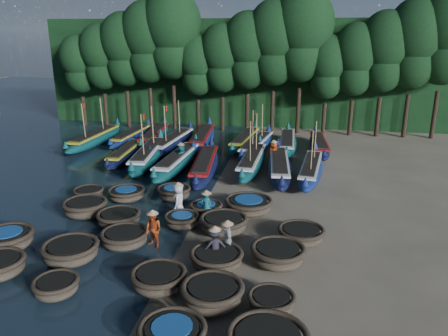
% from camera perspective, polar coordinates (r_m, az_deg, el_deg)
% --- Properties ---
extents(ground, '(120.00, 120.00, 0.00)m').
position_cam_1_polar(ground, '(21.95, -3.73, -6.66)').
color(ground, gray).
rests_on(ground, ground).
extents(foliage_wall, '(40.00, 3.00, 10.00)m').
position_cam_1_polar(foliage_wall, '(43.37, 3.55, 12.31)').
color(foliage_wall, black).
rests_on(foliage_wall, ground).
extents(coracle_3, '(2.24, 2.24, 0.69)m').
position_cam_1_polar(coracle_3, '(13.93, -6.77, -20.74)').
color(coracle_3, brown).
rests_on(coracle_3, ground).
extents(coracle_6, '(1.69, 1.69, 0.67)m').
position_cam_1_polar(coracle_6, '(16.99, -21.08, -14.23)').
color(coracle_6, brown).
rests_on(coracle_6, ground).
extents(coracle_7, '(2.40, 2.40, 0.75)m').
position_cam_1_polar(coracle_7, '(16.42, -8.51, -14.12)').
color(coracle_7, brown).
rests_on(coracle_7, ground).
extents(coracle_8, '(2.47, 2.47, 0.85)m').
position_cam_1_polar(coracle_8, '(15.37, -1.52, -16.12)').
color(coracle_8, brown).
rests_on(coracle_8, ground).
extents(coracle_9, '(1.96, 1.96, 0.64)m').
position_cam_1_polar(coracle_9, '(15.28, 6.22, -16.96)').
color(coracle_9, brown).
rests_on(coracle_9, ground).
extents(coracle_10, '(2.76, 2.76, 0.84)m').
position_cam_1_polar(coracle_10, '(20.98, -26.44, -8.33)').
color(coracle_10, brown).
rests_on(coracle_10, ground).
extents(coracle_11, '(2.44, 2.44, 0.82)m').
position_cam_1_polar(coracle_11, '(18.99, -19.39, -10.21)').
color(coracle_11, brown).
rests_on(coracle_11, ground).
extents(coracle_12, '(2.47, 2.47, 0.74)m').
position_cam_1_polar(coracle_12, '(19.59, -12.85, -8.87)').
color(coracle_12, brown).
rests_on(coracle_12, ground).
extents(coracle_13, '(2.15, 2.15, 0.71)m').
position_cam_1_polar(coracle_13, '(17.58, -0.97, -11.70)').
color(coracle_13, brown).
rests_on(coracle_13, ground).
extents(coracle_14, '(2.66, 2.66, 0.83)m').
position_cam_1_polar(coracle_14, '(17.84, 7.06, -11.14)').
color(coracle_14, brown).
rests_on(coracle_14, ground).
extents(coracle_15, '(2.57, 2.57, 0.84)m').
position_cam_1_polar(coracle_15, '(23.11, -17.69, -4.92)').
color(coracle_15, brown).
rests_on(coracle_15, ground).
extents(coracle_16, '(2.26, 2.26, 0.72)m').
position_cam_1_polar(coracle_16, '(21.58, -13.59, -6.38)').
color(coracle_16, brown).
rests_on(coracle_16, ground).
extents(coracle_17, '(1.79, 1.79, 0.67)m').
position_cam_1_polar(coracle_17, '(20.94, -5.53, -6.78)').
color(coracle_17, brown).
rests_on(coracle_17, ground).
extents(coracle_18, '(2.25, 2.25, 0.82)m').
position_cam_1_polar(coracle_18, '(20.28, -0.05, -7.29)').
color(coracle_18, brown).
rests_on(coracle_18, ground).
extents(coracle_19, '(2.28, 2.28, 0.71)m').
position_cam_1_polar(coracle_19, '(19.74, 10.04, -8.52)').
color(coracle_19, brown).
rests_on(coracle_19, ground).
extents(coracle_20, '(1.72, 1.72, 0.64)m').
position_cam_1_polar(coracle_20, '(25.34, -17.27, -3.16)').
color(coracle_20, brown).
rests_on(coracle_20, ground).
extents(coracle_21, '(2.48, 2.48, 0.69)m').
position_cam_1_polar(coracle_21, '(24.62, -12.63, -3.30)').
color(coracle_21, brown).
rests_on(coracle_21, ground).
extents(coracle_22, '(2.30, 2.30, 0.76)m').
position_cam_1_polar(coracle_22, '(24.22, -6.58, -3.21)').
color(coracle_22, brown).
rests_on(coracle_22, ground).
extents(coracle_23, '(1.70, 1.70, 0.67)m').
position_cam_1_polar(coracle_23, '(22.14, -2.36, -5.31)').
color(coracle_23, brown).
rests_on(coracle_23, ground).
extents(coracle_24, '(2.48, 2.48, 0.81)m').
position_cam_1_polar(coracle_24, '(22.37, 3.23, -4.86)').
color(coracle_24, brown).
rests_on(coracle_24, ground).
extents(long_boat_2, '(1.71, 7.47, 1.32)m').
position_cam_1_polar(long_boat_2, '(32.18, -12.70, 1.86)').
color(long_boat_2, '#10133B').
rests_on(long_boat_2, ground).
extents(long_boat_3, '(2.54, 9.05, 3.87)m').
position_cam_1_polar(long_boat_3, '(30.98, -9.88, 1.64)').
color(long_boat_3, '#0E504C').
rests_on(long_boat_3, ground).
extents(long_boat_4, '(2.05, 8.90, 1.57)m').
position_cam_1_polar(long_boat_4, '(29.39, -6.06, 0.89)').
color(long_boat_4, '#0E504C').
rests_on(long_boat_4, ground).
extents(long_boat_5, '(2.40, 8.87, 1.57)m').
position_cam_1_polar(long_boat_5, '(28.28, -2.55, 0.31)').
color(long_boat_5, '#10133B').
rests_on(long_boat_5, ground).
extents(long_boat_6, '(1.79, 8.57, 3.64)m').
position_cam_1_polar(long_boat_6, '(29.26, 3.66, 0.85)').
color(long_boat_6, '#0E504C').
rests_on(long_boat_6, ground).
extents(long_boat_7, '(2.19, 8.70, 1.54)m').
position_cam_1_polar(long_boat_7, '(28.30, 7.24, 0.16)').
color(long_boat_7, '#10133B').
rests_on(long_boat_7, ground).
extents(long_boat_8, '(2.18, 8.08, 3.45)m').
position_cam_1_polar(long_boat_8, '(28.15, 11.26, -0.22)').
color(long_boat_8, navy).
rests_on(long_boat_8, ground).
extents(long_boat_9, '(1.97, 8.74, 3.72)m').
position_cam_1_polar(long_boat_9, '(36.84, -16.52, 3.69)').
color(long_boat_9, '#0E504C').
rests_on(long_boat_9, ground).
extents(long_boat_10, '(1.83, 7.68, 1.35)m').
position_cam_1_polar(long_boat_10, '(37.15, -12.01, 4.03)').
color(long_boat_10, navy).
rests_on(long_boat_10, ground).
extents(long_boat_11, '(2.19, 8.55, 1.51)m').
position_cam_1_polar(long_boat_11, '(36.69, -9.10, 4.12)').
color(long_boat_11, '#0E504C').
rests_on(long_boat_11, ground).
extents(long_boat_12, '(2.33, 8.73, 3.72)m').
position_cam_1_polar(long_boat_12, '(34.41, -6.72, 3.35)').
color(long_boat_12, '#10133B').
rests_on(long_boat_12, ground).
extents(long_boat_13, '(2.26, 9.14, 1.61)m').
position_cam_1_polar(long_boat_13, '(35.35, -2.83, 3.88)').
color(long_boat_13, navy).
rests_on(long_boat_13, ground).
extents(long_boat_14, '(2.35, 8.09, 1.43)m').
position_cam_1_polar(long_boat_14, '(35.00, 2.75, 3.62)').
color(long_boat_14, '#0E504C').
rests_on(long_boat_14, ground).
extents(long_boat_15, '(2.73, 8.32, 3.57)m').
position_cam_1_polar(long_boat_15, '(33.31, 4.26, 2.91)').
color(long_boat_15, navy).
rests_on(long_boat_15, ground).
extents(long_boat_16, '(1.58, 8.18, 1.44)m').
position_cam_1_polar(long_boat_16, '(34.53, 8.27, 3.26)').
color(long_boat_16, '#0E504C').
rests_on(long_boat_16, ground).
extents(long_boat_17, '(1.84, 7.71, 1.36)m').
position_cam_1_polar(long_boat_17, '(34.36, 12.31, 2.92)').
color(long_boat_17, '#10133B').
rests_on(long_boat_17, ground).
extents(fisherman_0, '(0.57, 0.87, 1.98)m').
position_cam_1_polar(fisherman_0, '(21.82, -5.93, -4.18)').
color(fisherman_0, silver).
rests_on(fisherman_0, ground).
extents(fisherman_1, '(0.59, 0.52, 1.71)m').
position_cam_1_polar(fisherman_1, '(21.38, -2.31, -4.76)').
color(fisherman_1, '#175D63').
rests_on(fisherman_1, ground).
extents(fisherman_2, '(1.00, 0.93, 1.84)m').
position_cam_1_polar(fisherman_2, '(19.13, -9.23, -7.81)').
color(fisherman_2, '#AF3E17').
rests_on(fisherman_2, ground).
extents(fisherman_3, '(1.14, 0.90, 1.74)m').
position_cam_1_polar(fisherman_3, '(17.70, -1.19, -9.97)').
color(fisherman_3, black).
rests_on(fisherman_3, ground).
extents(fisherman_4, '(0.70, 0.97, 1.73)m').
position_cam_1_polar(fisherman_4, '(18.18, 0.44, -9.10)').
color(fisherman_4, silver).
rests_on(fisherman_4, ground).
extents(fisherman_5, '(1.12, 1.71, 1.96)m').
position_cam_1_polar(fisherman_5, '(29.42, -5.62, 1.57)').
color(fisherman_5, '#175D63').
rests_on(fisherman_5, ground).
extents(fisherman_6, '(0.99, 0.92, 1.90)m').
position_cam_1_polar(fisherman_6, '(30.37, 6.50, 2.05)').
color(fisherman_6, '#AF3E17').
rests_on(fisherman_6, ground).
extents(tree_0, '(3.68, 3.68, 8.68)m').
position_cam_1_polar(tree_0, '(44.68, -18.38, 12.88)').
color(tree_0, black).
rests_on(tree_0, ground).
extents(tree_1, '(4.09, 4.09, 9.65)m').
position_cam_1_polar(tree_1, '(43.62, -15.72, 13.90)').
color(tree_1, black).
rests_on(tree_1, ground).
extents(tree_2, '(4.51, 4.51, 10.63)m').
position_cam_1_polar(tree_2, '(42.66, -12.91, 14.95)').
color(tree_2, black).
rests_on(tree_2, ground).
extents(tree_3, '(4.92, 4.92, 11.60)m').
position_cam_1_polar(tree_3, '(41.82, -9.94, 16.00)').
color(tree_3, black).
rests_on(tree_3, ground).
extents(tree_4, '(5.34, 5.34, 12.58)m').
position_cam_1_polar(tree_4, '(41.10, -6.83, 17.05)').
color(tree_4, black).
rests_on(tree_4, ground).
extents(tree_5, '(3.68, 3.68, 8.68)m').
position_cam_1_polar(tree_5, '(40.62, -3.49, 13.32)').
color(tree_5, black).
rests_on(tree_5, ground).
extents(tree_6, '(4.09, 4.09, 9.65)m').
position_cam_1_polar(tree_6, '(40.11, -0.21, 14.26)').
color(tree_6, black).
rests_on(tree_6, ground).
extents(tree_7, '(4.51, 4.51, 10.63)m').
position_cam_1_polar(tree_7, '(39.73, 3.17, 15.18)').
color(tree_7, black).
rests_on(tree_7, ground).
extents(tree_8, '(4.92, 4.92, 11.60)m').
position_cam_1_polar(tree_8, '(39.50, 6.64, 16.06)').
color(tree_8, black).
rests_on(tree_8, ground).
extents(tree_9, '(5.34, 5.34, 12.58)m').
position_cam_1_polar(tree_9, '(39.42, 10.16, 16.89)').
color(tree_9, black).
rests_on(tree_9, ground).
extents(tree_10, '(3.68, 3.68, 8.68)m').
position_cam_1_polar(tree_10, '(39.59, 13.36, 12.78)').
color(tree_10, black).
rests_on(tree_10, ground).
extents(tree_11, '(4.09, 4.09, 9.65)m').
position_cam_1_polar(tree_11, '(39.74, 16.83, 13.51)').
color(tree_11, black).
rests_on(tree_11, ground).
extents(tree_12, '(4.51, 4.51, 10.63)m').
position_cam_1_polar(tree_12, '(40.03, 20.28, 14.18)').
color(tree_12, black).
rests_on(tree_12, ground).
extents(tree_13, '(4.92, 4.92, 11.60)m').
position_cam_1_polar(tree_13, '(40.46, 23.69, 14.79)').
color(tree_13, black).
rests_on(tree_13, ground).
extents(tree_14, '(5.34, 5.34, 12.58)m').
position_cam_1_polar(tree_14, '(41.02, 27.03, 15.34)').
color(tree_14, black).
rests_on(tree_14, ground).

